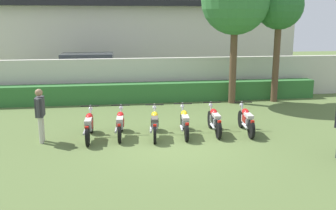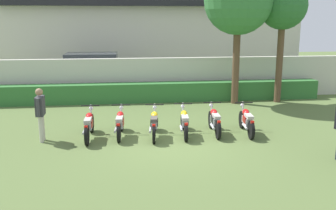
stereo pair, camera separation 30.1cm
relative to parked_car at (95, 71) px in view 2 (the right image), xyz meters
name	(u,v)px [view 2 (the right image)]	position (x,y,z in m)	size (l,w,h in m)	color
ground	(173,144)	(2.92, -9.87, -0.94)	(60.00, 60.00, 0.00)	#566B38
building	(142,9)	(2.92, 6.08, 3.40)	(20.13, 6.50, 8.68)	beige
compound_wall	(154,78)	(2.92, -3.10, 0.02)	(19.13, 0.30, 1.91)	beige
hedge_row	(155,92)	(2.92, -3.80, -0.51)	(15.30, 0.70, 0.86)	#337033
parked_car	(95,71)	(0.00, 0.00, 0.00)	(4.56, 2.20, 1.89)	silver
tree_near_inspector	(238,1)	(6.42, -4.59, 3.49)	(2.92, 2.92, 5.92)	brown
tree_far_side	(283,7)	(8.42, -4.57, 3.24)	(2.07, 2.07, 5.29)	brown
motorcycle_in_row_0	(89,125)	(0.37, -9.04, -0.48)	(0.60, 1.97, 0.97)	black
motorcycle_in_row_1	(120,123)	(1.34, -8.92, -0.49)	(0.60, 1.82, 0.95)	black
motorcycle_in_row_2	(154,123)	(2.43, -9.09, -0.49)	(0.60, 1.93, 0.96)	black
motorcycle_in_row_3	(184,122)	(3.41, -9.02, -0.49)	(0.60, 1.91, 0.95)	black
motorcycle_in_row_4	(214,120)	(4.42, -8.97, -0.49)	(0.60, 1.84, 0.96)	black
motorcycle_in_row_5	(246,120)	(5.47, -9.10, -0.49)	(0.60, 1.86, 0.96)	black
inspector_person	(40,110)	(-1.06, -9.13, 0.05)	(0.22, 0.67, 1.66)	beige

